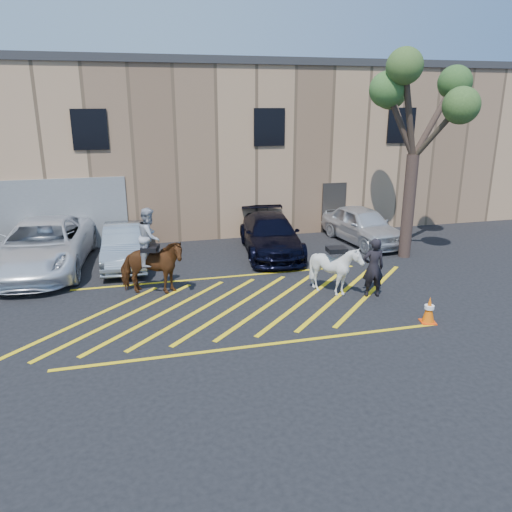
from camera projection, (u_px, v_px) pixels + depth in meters
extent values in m
plane|color=black|center=(234.00, 302.00, 14.56)|extent=(90.00, 90.00, 0.00)
imported|color=white|center=(43.00, 246.00, 17.15)|extent=(3.34, 6.38, 1.71)
imported|color=#959CA2|center=(126.00, 245.00, 17.81)|extent=(1.71, 4.37, 1.42)
imported|color=black|center=(271.00, 235.00, 19.07)|extent=(2.60, 5.20, 1.45)
imported|color=silver|center=(362.00, 225.00, 20.52)|extent=(2.32, 4.55, 1.48)
imported|color=black|center=(373.00, 268.00, 14.76)|extent=(0.71, 0.51, 1.80)
cube|color=tan|center=(183.00, 146.00, 24.62)|extent=(32.00, 10.00, 7.00)
cube|color=#2D2D30|center=(179.00, 67.00, 23.53)|extent=(32.20, 10.20, 0.30)
cube|color=black|center=(90.00, 129.00, 18.68)|extent=(1.30, 0.08, 1.50)
cube|color=black|center=(269.00, 127.00, 20.34)|extent=(1.30, 0.08, 1.50)
cube|color=black|center=(401.00, 125.00, 21.77)|extent=(1.30, 0.08, 1.50)
cube|color=#38332D|center=(334.00, 208.00, 22.10)|extent=(1.10, 0.08, 2.20)
cube|color=yellow|center=(83.00, 321.00, 13.28)|extent=(4.20, 4.20, 0.01)
cube|color=yellow|center=(123.00, 317.00, 13.53)|extent=(4.20, 4.20, 0.01)
cube|color=yellow|center=(162.00, 313.00, 13.78)|extent=(4.20, 4.20, 0.01)
cube|color=yellow|center=(200.00, 310.00, 14.03)|extent=(4.20, 4.20, 0.01)
cube|color=yellow|center=(237.00, 306.00, 14.28)|extent=(4.20, 4.20, 0.01)
cube|color=yellow|center=(272.00, 302.00, 14.53)|extent=(4.20, 4.20, 0.01)
cube|color=yellow|center=(306.00, 299.00, 14.78)|extent=(4.20, 4.20, 0.01)
cube|color=yellow|center=(339.00, 296.00, 15.03)|extent=(4.20, 4.20, 0.01)
cube|color=yellow|center=(370.00, 293.00, 15.28)|extent=(4.20, 4.20, 0.01)
cube|color=yellow|center=(221.00, 277.00, 16.59)|extent=(9.50, 0.12, 0.01)
cube|color=yellow|center=(259.00, 345.00, 11.97)|extent=(9.50, 0.12, 0.01)
imported|color=#602F16|center=(151.00, 267.00, 14.98)|extent=(2.19, 1.43, 1.70)
imported|color=#A1A2AC|center=(149.00, 237.00, 14.70)|extent=(0.86, 0.99, 1.73)
cube|color=black|center=(150.00, 248.00, 14.80)|extent=(0.60, 0.66, 0.14)
imported|color=silver|center=(336.00, 269.00, 14.96)|extent=(1.39, 1.53, 1.58)
cube|color=black|center=(337.00, 250.00, 14.78)|extent=(0.60, 0.51, 0.14)
cube|color=#FF420A|center=(428.00, 322.00, 13.23)|extent=(0.46, 0.46, 0.03)
cone|color=#FF660A|center=(429.00, 309.00, 13.12)|extent=(0.32, 0.32, 0.70)
cylinder|color=white|center=(429.00, 307.00, 13.10)|extent=(0.25, 0.25, 0.10)
cylinder|color=#4D372F|center=(408.00, 207.00, 18.30)|extent=(0.44, 0.44, 3.80)
cylinder|color=#4D382F|center=(434.00, 120.00, 17.70)|extent=(1.76, 0.51, 2.68)
cylinder|color=#4A352D|center=(401.00, 124.00, 18.22)|extent=(0.33, 1.88, 2.34)
cylinder|color=#49392C|center=(400.00, 124.00, 17.28)|extent=(1.40, 0.20, 2.39)
cylinder|color=#45382A|center=(436.00, 133.00, 16.91)|extent=(0.78, 1.62, 1.96)
cylinder|color=#49362C|center=(409.00, 114.00, 16.96)|extent=(1.16, 0.77, 3.11)
sphere|color=#3E622A|center=(455.00, 83.00, 17.64)|extent=(1.20, 1.20, 1.20)
sphere|color=#597431|center=(390.00, 93.00, 18.67)|extent=(1.20, 1.20, 1.20)
sphere|color=#407130|center=(387.00, 89.00, 16.80)|extent=(1.20, 1.20, 1.20)
sphere|color=#487030|center=(461.00, 105.00, 16.05)|extent=(1.20, 1.20, 1.20)
sphere|color=#45682C|center=(405.00, 66.00, 16.14)|extent=(1.20, 1.20, 1.20)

